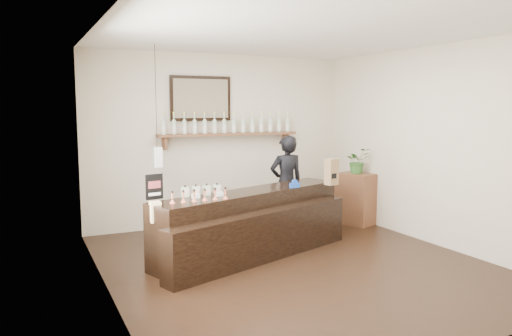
{
  "coord_description": "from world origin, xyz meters",
  "views": [
    {
      "loc": [
        -3.02,
        -5.24,
        1.95
      ],
      "look_at": [
        -0.2,
        0.7,
        1.14
      ],
      "focal_mm": 35.0,
      "sensor_mm": 36.0,
      "label": 1
    }
  ],
  "objects": [
    {
      "name": "back_wall_decor",
      "position": [
        -0.14,
        2.37,
        1.75
      ],
      "size": [
        2.66,
        0.96,
        1.69
      ],
      "color": "brown",
      "rests_on": "ground"
    },
    {
      "name": "promo_sign",
      "position": [
        -1.59,
        0.64,
        0.99
      ],
      "size": [
        0.22,
        0.06,
        0.31
      ],
      "color": "black",
      "rests_on": "counter"
    },
    {
      "name": "ground",
      "position": [
        0.0,
        0.0,
        0.0
      ],
      "size": [
        5.0,
        5.0,
        0.0
      ],
      "primitive_type": "plane",
      "color": "black",
      "rests_on": "ground"
    },
    {
      "name": "shopkeeper",
      "position": [
        0.73,
        1.55,
        0.85
      ],
      "size": [
        0.65,
        0.45,
        1.7
      ],
      "primitive_type": "imported",
      "rotation": [
        0.0,
        0.0,
        3.07
      ],
      "color": "black",
      "rests_on": "ground"
    },
    {
      "name": "paper_bag",
      "position": [
        0.98,
        0.68,
        1.02
      ],
      "size": [
        0.2,
        0.17,
        0.38
      ],
      "color": "olive",
      "rests_on": "counter"
    },
    {
      "name": "room_shell",
      "position": [
        0.0,
        0.0,
        1.7
      ],
      "size": [
        5.0,
        5.0,
        5.0
      ],
      "color": "beige",
      "rests_on": "ground"
    },
    {
      "name": "potted_plant",
      "position": [
        2.0,
        1.43,
        1.06
      ],
      "size": [
        0.39,
        0.34,
        0.43
      ],
      "primitive_type": "imported",
      "rotation": [
        0.0,
        0.0,
        0.03
      ],
      "color": "#326629",
      "rests_on": "side_cabinet"
    },
    {
      "name": "counter",
      "position": [
        -0.28,
        0.59,
        0.39
      ],
      "size": [
        3.0,
        1.76,
        0.98
      ],
      "color": "black",
      "rests_on": "ground"
    },
    {
      "name": "tape_dispenser",
      "position": [
        0.38,
        0.68,
        0.88
      ],
      "size": [
        0.14,
        0.06,
        0.12
      ],
      "color": "#1846AE",
      "rests_on": "counter"
    },
    {
      "name": "side_cabinet",
      "position": [
        2.0,
        1.43,
        0.42
      ],
      "size": [
        0.58,
        0.69,
        0.85
      ],
      "color": "brown",
      "rests_on": "ground"
    }
  ]
}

